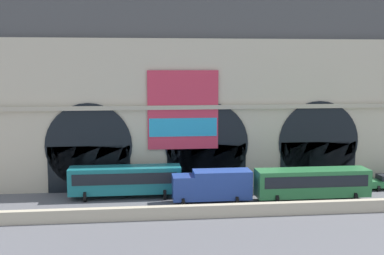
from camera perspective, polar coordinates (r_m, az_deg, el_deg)
The scene contains 6 objects.
ground_plane at distance 47.76m, azimuth 2.57°, elevation -8.62°, with size 200.00×200.00×0.00m, color slate.
quay_parapet_wall at distance 42.95m, azimuth 3.61°, elevation -9.69°, with size 90.00×0.70×1.12m, color beige.
station_building at distance 53.90m, azimuth 1.32°, elevation 4.08°, with size 51.51×6.34×20.65m.
bus_midwest at distance 49.09m, azimuth -7.82°, elevation -6.09°, with size 11.00×3.25×3.10m.
box_truck_center at distance 46.90m, azimuth 2.44°, elevation -6.77°, with size 7.50×2.91×3.12m.
bus_mideast at distance 48.93m, azimuth 13.89°, elevation -6.28°, with size 11.00×3.25×3.10m.
Camera 1 is at (-7.24, -45.34, 13.14)m, focal length 45.56 mm.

